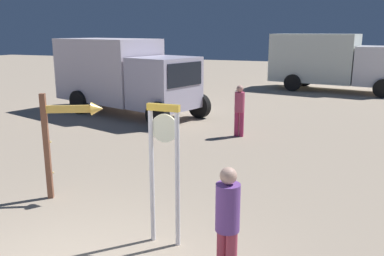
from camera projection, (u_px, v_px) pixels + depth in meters
standing_clock at (164, 159)px, 5.90m from camera, size 0.50×0.10×2.16m
arrow_sign at (67, 128)px, 7.57m from camera, size 1.11×0.65×2.05m
person_near_clock at (227, 221)px, 4.96m from camera, size 0.30×0.30×1.58m
person_distant at (239, 108)px, 12.24m from camera, size 0.30×0.30×1.58m
box_truck_near at (122, 74)px, 15.65m from camera, size 6.65×4.15×2.87m
box_truck_far at (327, 60)px, 21.73m from camera, size 6.69×3.58×3.01m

